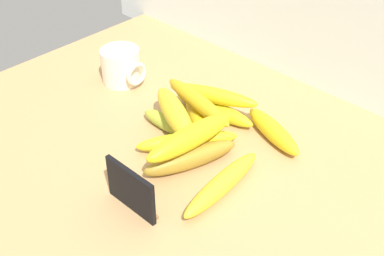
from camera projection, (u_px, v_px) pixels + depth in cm
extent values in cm
cube|color=tan|center=(189.00, 165.00, 97.52)|extent=(110.00, 76.00, 3.00)
cube|color=black|center=(131.00, 190.00, 83.86)|extent=(11.00, 0.80, 8.40)
cube|color=olive|center=(136.00, 204.00, 86.65)|extent=(9.90, 1.20, 0.60)
cylinder|color=silver|center=(121.00, 66.00, 116.91)|extent=(8.83, 8.83, 8.01)
torus|color=silver|center=(137.00, 74.00, 113.90)|extent=(1.00, 5.49, 5.49)
ellipsoid|color=yellow|center=(200.00, 120.00, 103.27)|extent=(17.47, 13.46, 4.06)
ellipsoid|color=#A58128|center=(191.00, 158.00, 93.82)|extent=(9.95, 18.87, 4.03)
ellipsoid|color=yellow|center=(222.00, 184.00, 88.61)|extent=(5.31, 20.85, 3.53)
ellipsoid|color=#A7B938|center=(173.00, 125.00, 102.32)|extent=(15.39, 4.84, 3.52)
ellipsoid|color=yellow|center=(273.00, 131.00, 100.59)|extent=(16.74, 9.06, 3.77)
ellipsoid|color=yellow|center=(213.00, 109.00, 106.99)|extent=(19.69, 5.43, 3.53)
ellipsoid|color=yellow|center=(187.00, 141.00, 98.09)|extent=(14.49, 18.04, 3.60)
ellipsoid|color=gold|center=(198.00, 102.00, 101.96)|extent=(20.29, 7.22, 3.34)
ellipsoid|color=yellow|center=(175.00, 113.00, 98.78)|extent=(18.36, 12.03, 4.30)
ellipsoid|color=yellow|center=(213.00, 95.00, 104.82)|extent=(18.92, 10.13, 3.33)
ellipsoid|color=yellow|center=(191.00, 137.00, 92.01)|extent=(5.79, 20.18, 4.23)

